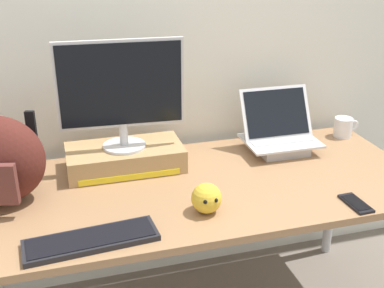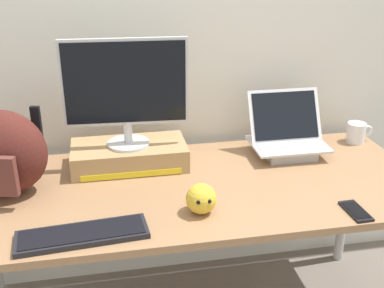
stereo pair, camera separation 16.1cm
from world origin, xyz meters
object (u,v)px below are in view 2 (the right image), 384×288
(plush_toy, at_px, (201,199))
(desktop_monitor, at_px, (126,89))
(open_laptop, at_px, (287,142))
(coffee_mug, at_px, (357,132))
(toner_box_yellow, at_px, (129,155))
(external_keyboard, at_px, (82,235))
(cell_phone, at_px, (356,211))
(messenger_backpack, at_px, (2,153))

(plush_toy, bearing_deg, desktop_monitor, 117.31)
(desktop_monitor, bearing_deg, open_laptop, 3.17)
(coffee_mug, bearing_deg, open_laptop, -170.07)
(toner_box_yellow, distance_m, external_keyboard, 0.57)
(external_keyboard, height_order, cell_phone, external_keyboard)
(desktop_monitor, height_order, open_laptop, desktop_monitor)
(toner_box_yellow, relative_size, external_keyboard, 1.10)
(external_keyboard, distance_m, plush_toy, 0.44)
(toner_box_yellow, bearing_deg, open_laptop, -0.54)
(toner_box_yellow, distance_m, plush_toy, 0.50)
(cell_phone, bearing_deg, desktop_monitor, 142.81)
(open_laptop, relative_size, cell_phone, 2.29)
(external_keyboard, height_order, coffee_mug, coffee_mug)
(desktop_monitor, height_order, external_keyboard, desktop_monitor)
(desktop_monitor, height_order, cell_phone, desktop_monitor)
(open_laptop, distance_m, messenger_backpack, 1.23)
(open_laptop, height_order, plush_toy, open_laptop)
(external_keyboard, relative_size, messenger_backpack, 1.14)
(open_laptop, bearing_deg, toner_box_yellow, 179.94)
(coffee_mug, bearing_deg, toner_box_yellow, -176.89)
(desktop_monitor, bearing_deg, cell_phone, -31.41)
(toner_box_yellow, relative_size, cell_phone, 3.33)
(desktop_monitor, distance_m, messenger_backpack, 0.54)
(toner_box_yellow, distance_m, open_laptop, 0.73)
(open_laptop, bearing_deg, plush_toy, -138.13)
(plush_toy, bearing_deg, cell_phone, -10.96)
(toner_box_yellow, xyz_separation_m, open_laptop, (0.73, -0.01, 0.01))
(desktop_monitor, relative_size, open_laptop, 1.54)
(toner_box_yellow, xyz_separation_m, desktop_monitor, (-0.00, -0.00, 0.30))
(coffee_mug, height_order, cell_phone, coffee_mug)
(plush_toy, bearing_deg, open_laptop, 41.39)
(desktop_monitor, height_order, plush_toy, desktop_monitor)
(toner_box_yellow, distance_m, coffee_mug, 1.11)
(toner_box_yellow, relative_size, messenger_backpack, 1.26)
(cell_phone, height_order, plush_toy, plush_toy)
(external_keyboard, bearing_deg, plush_toy, 6.62)
(cell_phone, bearing_deg, plush_toy, 166.87)
(toner_box_yellow, xyz_separation_m, cell_phone, (0.79, -0.55, -0.04))
(desktop_monitor, xyz_separation_m, external_keyboard, (-0.20, -0.53, -0.34))
(external_keyboard, height_order, plush_toy, plush_toy)
(external_keyboard, distance_m, cell_phone, 0.98)
(messenger_backpack, xyz_separation_m, coffee_mug, (1.60, 0.21, -0.12))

